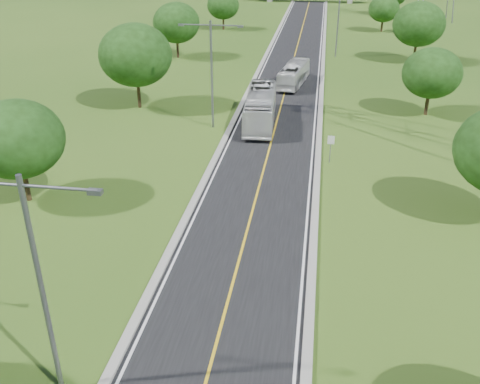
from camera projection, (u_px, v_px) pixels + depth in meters
name	position (u px, v px, depth m)	size (l,w,h in m)	color
ground	(286.00, 88.00, 64.32)	(260.00, 260.00, 0.00)	#2A4C15
road	(289.00, 75.00, 69.60)	(8.00, 150.00, 0.06)	black
curb_left	(257.00, 73.00, 70.14)	(0.50, 150.00, 0.22)	gray
curb_right	(322.00, 76.00, 69.00)	(0.50, 150.00, 0.22)	gray
speed_limit_sign	(331.00, 145.00, 43.45)	(0.55, 0.09, 2.40)	slate
streetlight_near_left	(38.00, 273.00, 20.05)	(5.90, 0.25, 10.00)	slate
streetlight_mid_left	(211.00, 66.00, 49.20)	(5.90, 0.25, 10.00)	slate
streetlight_far_right	(339.00, 15.00, 76.74)	(5.90, 0.25, 10.00)	slate
tree_lb	(17.00, 139.00, 36.11)	(6.30, 6.30, 7.33)	black
tree_lc	(135.00, 55.00, 54.99)	(7.56, 7.56, 8.79)	black
tree_ld	(176.00, 23.00, 76.74)	(6.72, 6.72, 7.82)	black
tree_le	(223.00, 5.00, 97.88)	(5.88, 5.88, 6.84)	black
tree_rc	(432.00, 73.00, 53.29)	(5.88, 5.88, 6.84)	black
tree_rd	(419.00, 24.00, 73.81)	(7.14, 7.14, 8.30)	black
tree_re	(384.00, 9.00, 95.90)	(5.46, 5.46, 6.35)	black
bus_outbound	(294.00, 74.00, 64.77)	(2.19, 9.37, 2.61)	silver
bus_inbound	(260.00, 107.00, 52.11)	(2.67, 11.42, 3.18)	silver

